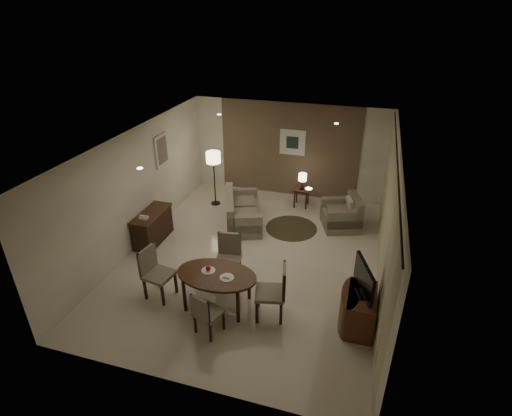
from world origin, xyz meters
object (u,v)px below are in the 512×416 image
(tv_cabinet, at_px, (360,310))
(side_table, at_px, (301,197))
(chair_right, at_px, (270,292))
(armchair, at_px, (341,212))
(floor_lamp, at_px, (214,179))
(chair_left, at_px, (159,274))
(dining_table, at_px, (217,289))
(chair_far, at_px, (228,261))
(sofa, at_px, (243,210))
(chair_near, at_px, (209,312))
(console_desk, at_px, (153,227))

(tv_cabinet, bearing_deg, side_table, 113.28)
(chair_right, height_order, armchair, chair_right)
(tv_cabinet, height_order, floor_lamp, floor_lamp)
(chair_left, bearing_deg, armchair, -30.21)
(tv_cabinet, xyz_separation_m, chair_left, (-3.74, -0.27, 0.17))
(dining_table, xyz_separation_m, floor_lamp, (-1.61, 3.93, 0.42))
(tv_cabinet, bearing_deg, chair_far, 169.00)
(dining_table, height_order, sofa, sofa)
(dining_table, height_order, armchair, armchair)
(dining_table, bearing_deg, floor_lamp, 112.27)
(dining_table, bearing_deg, chair_near, -80.53)
(chair_near, xyz_separation_m, armchair, (1.80, 4.31, -0.02))
(chair_left, xyz_separation_m, sofa, (0.64, 3.17, -0.12))
(floor_lamp, bearing_deg, tv_cabinet, -41.68)
(chair_near, bearing_deg, sofa, -62.11)
(chair_near, xyz_separation_m, chair_left, (-1.26, 0.61, 0.09))
(side_table, bearing_deg, console_desk, -137.33)
(console_desk, relative_size, tv_cabinet, 1.33)
(armchair, height_order, side_table, armchair)
(console_desk, xyz_separation_m, chair_far, (2.25, -0.99, 0.14))
(console_desk, distance_m, sofa, 2.28)
(tv_cabinet, relative_size, chair_left, 0.87)
(chair_far, height_order, sofa, chair_far)
(dining_table, height_order, floor_lamp, floor_lamp)
(chair_far, height_order, chair_right, chair_right)
(chair_near, relative_size, chair_right, 0.81)
(console_desk, xyz_separation_m, chair_left, (1.15, -1.77, 0.14))
(dining_table, bearing_deg, chair_left, -175.98)
(console_desk, bearing_deg, sofa, 38.03)
(side_table, bearing_deg, chair_right, -86.62)
(sofa, bearing_deg, floor_lamp, 31.81)
(sofa, relative_size, side_table, 3.24)
(tv_cabinet, bearing_deg, armchair, 101.20)
(chair_far, relative_size, armchair, 1.12)
(tv_cabinet, height_order, chair_right, chair_right)
(chair_near, bearing_deg, floor_lamp, -50.95)
(chair_right, xyz_separation_m, armchair, (0.90, 3.63, -0.12))
(chair_near, xyz_separation_m, chair_right, (0.89, 0.68, 0.10))
(chair_near, xyz_separation_m, chair_far, (-0.16, 1.38, 0.08))
(chair_left, relative_size, side_table, 1.98)
(chair_near, bearing_deg, chair_left, -7.04)
(console_desk, height_order, floor_lamp, floor_lamp)
(console_desk, height_order, tv_cabinet, console_desk)
(tv_cabinet, relative_size, side_table, 1.73)
(dining_table, relative_size, sofa, 0.89)
(console_desk, height_order, chair_far, chair_far)
(dining_table, xyz_separation_m, side_table, (0.74, 4.49, -0.09))
(side_table, relative_size, floor_lamp, 0.34)
(dining_table, xyz_separation_m, chair_near, (0.11, -0.69, 0.08))
(chair_right, height_order, sofa, chair_right)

